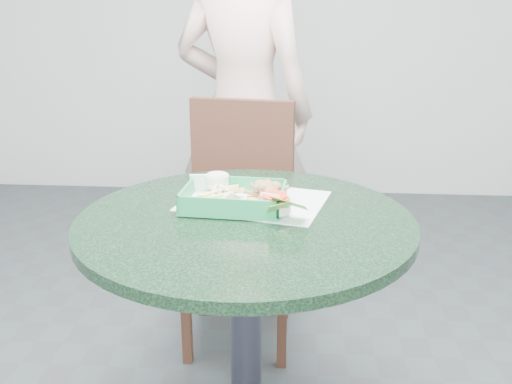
# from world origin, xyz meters

# --- Properties ---
(cafe_table) EXTENTS (0.88, 0.88, 0.75)m
(cafe_table) POSITION_xyz_m (0.00, 0.00, 0.58)
(cafe_table) COLOR #2F2E3A
(cafe_table) RESTS_ON floor
(dining_chair) EXTENTS (0.41, 0.41, 0.93)m
(dining_chair) POSITION_xyz_m (-0.09, 0.73, 0.53)
(dining_chair) COLOR black
(dining_chair) RESTS_ON floor
(diner_person) EXTENTS (0.76, 0.60, 1.84)m
(diner_person) POSITION_xyz_m (-0.10, 1.07, 0.92)
(diner_person) COLOR #CCA89C
(diner_person) RESTS_ON floor
(placemat) EXTENTS (0.44, 0.37, 0.00)m
(placemat) POSITION_xyz_m (0.01, 0.13, 0.75)
(placemat) COLOR silver
(placemat) RESTS_ON cafe_table
(food_basket) EXTENTS (0.27, 0.20, 0.05)m
(food_basket) POSITION_xyz_m (-0.04, 0.08, 0.77)
(food_basket) COLOR #1F8E4F
(food_basket) RESTS_ON placemat
(crab_sandwich) EXTENTS (0.11, 0.11, 0.07)m
(crab_sandwich) POSITION_xyz_m (0.05, 0.08, 0.80)
(crab_sandwich) COLOR #D6B153
(crab_sandwich) RESTS_ON food_basket
(fries_pile) EXTENTS (0.13, 0.14, 0.04)m
(fries_pile) POSITION_xyz_m (-0.07, 0.07, 0.79)
(fries_pile) COLOR beige
(fries_pile) RESTS_ON food_basket
(sauce_ramekin) EXTENTS (0.07, 0.07, 0.04)m
(sauce_ramekin) POSITION_xyz_m (-0.10, 0.15, 0.80)
(sauce_ramekin) COLOR white
(sauce_ramekin) RESTS_ON food_basket
(garnish_cup) EXTENTS (0.11, 0.11, 0.05)m
(garnish_cup) POSITION_xyz_m (0.09, 0.01, 0.79)
(garnish_cup) COLOR silver
(garnish_cup) RESTS_ON food_basket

